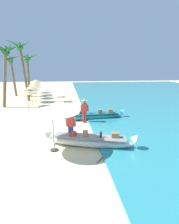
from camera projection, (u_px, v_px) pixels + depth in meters
ground_plane at (64, 142)px, 9.95m from camera, size 80.00×80.00×0.00m
boat_white_foreground at (90, 141)px, 9.34m from camera, size 4.43×2.05×0.83m
boat_cyan_midground at (93, 116)px, 14.17m from camera, size 4.82×1.07×0.74m
person_vendor_hatted at (84, 109)px, 13.16m from camera, size 0.56×0.44×1.68m
person_tourist_customer at (71, 125)px, 9.69m from camera, size 0.58×0.35×1.68m
patio_umbrella_large at (52, 109)px, 8.48m from camera, size 2.42×2.42×2.16m
parasol_row_0 at (27, 92)px, 15.86m from camera, size 1.60×1.60×1.91m
parasol_row_1 at (31, 88)px, 18.40m from camera, size 1.60×1.60×1.91m
parasol_row_2 at (34, 86)px, 20.56m from camera, size 1.60×1.60×1.91m
parasol_row_3 at (35, 84)px, 22.91m from camera, size 1.60×1.60×1.91m
parasol_row_4 at (37, 82)px, 25.60m from camera, size 1.60×1.60×1.91m
parasol_row_5 at (36, 81)px, 27.82m from camera, size 1.60×1.60×1.91m
palm_tree_tall_inland at (20, 53)px, 20.50m from camera, size 2.49×2.72×6.62m
palm_tree_leaning_seaward at (11, 64)px, 24.11m from camera, size 2.24×2.57×5.30m
palm_tree_mid_cluster at (28, 62)px, 23.74m from camera, size 2.75×2.54×5.48m
palm_tree_far_behind at (6, 56)px, 17.29m from camera, size 2.51×2.43×5.89m
paddle at (107, 153)px, 8.59m from camera, size 1.06×1.35×0.05m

